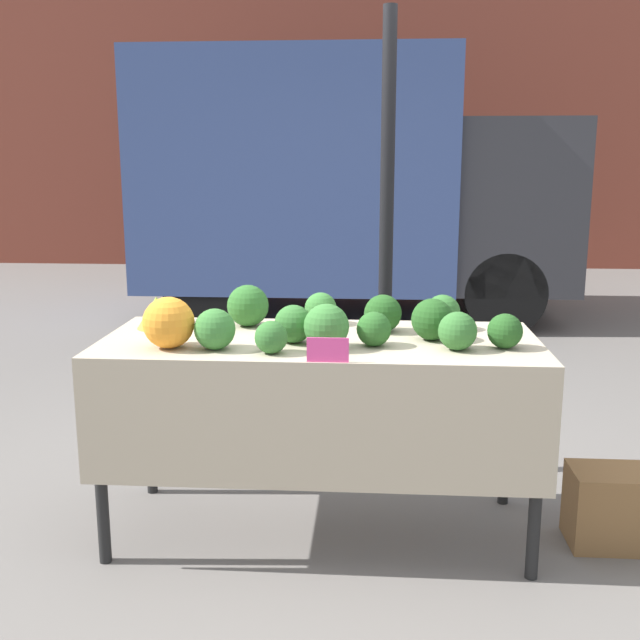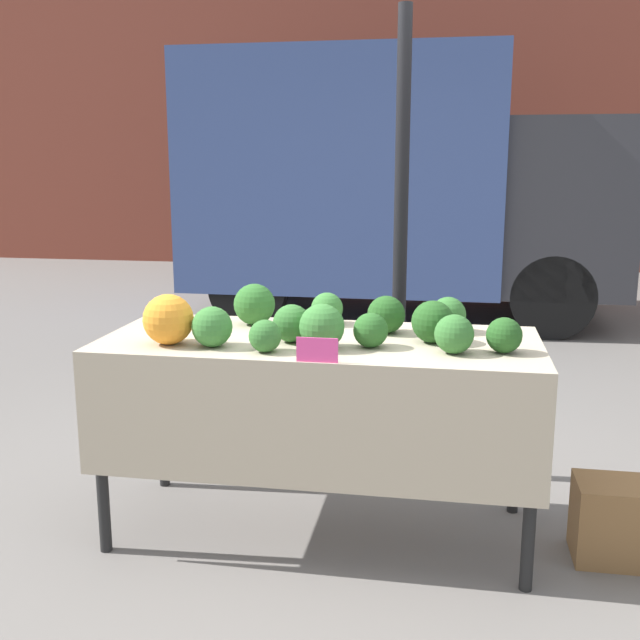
% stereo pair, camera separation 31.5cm
% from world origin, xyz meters
% --- Properties ---
extents(ground_plane, '(40.00, 40.00, 0.00)m').
position_xyz_m(ground_plane, '(0.00, 0.00, 0.00)').
color(ground_plane, slate).
extents(building_facade, '(16.00, 0.60, 6.70)m').
position_xyz_m(building_facade, '(0.00, 9.00, 3.35)').
color(building_facade, brown).
rests_on(building_facade, ground_plane).
extents(tent_pole, '(0.07, 0.07, 2.35)m').
position_xyz_m(tent_pole, '(0.28, 0.70, 1.17)').
color(tent_pole, black).
rests_on(tent_pole, ground_plane).
extents(parked_truck, '(4.33, 2.21, 2.67)m').
position_xyz_m(parked_truck, '(-0.13, 4.97, 1.42)').
color(parked_truck, '#384C84').
rests_on(parked_truck, ground_plane).
extents(market_table, '(1.85, 0.79, 0.88)m').
position_xyz_m(market_table, '(0.00, -0.07, 0.76)').
color(market_table, tan).
rests_on(market_table, ground_plane).
extents(orange_cauliflower, '(0.21, 0.21, 0.21)m').
position_xyz_m(orange_cauliflower, '(-0.59, -0.21, 0.99)').
color(orange_cauliflower, orange).
rests_on(orange_cauliflower, market_table).
extents(romanesco_head, '(0.18, 0.18, 0.14)m').
position_xyz_m(romanesco_head, '(-0.75, 0.15, 0.95)').
color(romanesco_head, '#93B238').
rests_on(romanesco_head, market_table).
extents(broccoli_head_0, '(0.13, 0.13, 0.13)m').
position_xyz_m(broccoli_head_0, '(-0.17, -0.27, 0.95)').
color(broccoli_head_0, '#336B2D').
rests_on(broccoli_head_0, market_table).
extents(broccoli_head_1, '(0.17, 0.17, 0.17)m').
position_xyz_m(broccoli_head_1, '(0.27, 0.15, 0.96)').
color(broccoli_head_1, '#23511E').
rests_on(broccoli_head_1, market_table).
extents(broccoli_head_2, '(0.18, 0.18, 0.18)m').
position_xyz_m(broccoli_head_2, '(0.47, 0.01, 0.97)').
color(broccoli_head_2, '#23511E').
rests_on(broccoli_head_2, market_table).
extents(broccoli_head_3, '(0.19, 0.19, 0.19)m').
position_xyz_m(broccoli_head_3, '(-0.34, 0.22, 0.98)').
color(broccoli_head_3, '#2D6628').
rests_on(broccoli_head_3, market_table).
extents(broccoli_head_4, '(0.16, 0.16, 0.16)m').
position_xyz_m(broccoli_head_4, '(-0.10, -0.08, 0.96)').
color(broccoli_head_4, '#336B2D').
rests_on(broccoli_head_4, market_table).
extents(broccoli_head_5, '(0.14, 0.14, 0.14)m').
position_xyz_m(broccoli_head_5, '(0.23, -0.12, 0.95)').
color(broccoli_head_5, '#285B23').
rests_on(broccoli_head_5, market_table).
extents(broccoli_head_6, '(0.18, 0.18, 0.18)m').
position_xyz_m(broccoli_head_6, '(0.04, -0.17, 0.97)').
color(broccoli_head_6, '#387533').
rests_on(broccoli_head_6, market_table).
extents(broccoli_head_7, '(0.14, 0.14, 0.14)m').
position_xyz_m(broccoli_head_7, '(0.75, -0.12, 0.95)').
color(broccoli_head_7, '#23511E').
rests_on(broccoli_head_7, market_table).
extents(broccoli_head_8, '(0.15, 0.15, 0.15)m').
position_xyz_m(broccoli_head_8, '(0.56, -0.16, 0.96)').
color(broccoli_head_8, '#336B2D').
rests_on(broccoli_head_8, market_table).
extents(broccoli_head_9, '(0.16, 0.16, 0.16)m').
position_xyz_m(broccoli_head_9, '(0.53, 0.22, 0.96)').
color(broccoli_head_9, '#336B2D').
rests_on(broccoli_head_9, market_table).
extents(broccoli_head_10, '(0.17, 0.17, 0.17)m').
position_xyz_m(broccoli_head_10, '(-0.40, -0.22, 0.96)').
color(broccoli_head_10, '#387533').
rests_on(broccoli_head_10, market_table).
extents(broccoli_head_11, '(0.15, 0.15, 0.15)m').
position_xyz_m(broccoli_head_11, '(-0.02, 0.29, 0.96)').
color(broccoli_head_11, '#387533').
rests_on(broccoli_head_11, market_table).
extents(price_sign, '(0.16, 0.01, 0.09)m').
position_xyz_m(price_sign, '(0.06, -0.38, 0.93)').
color(price_sign, '#EF4793').
rests_on(price_sign, market_table).
extents(produce_crate, '(0.45, 0.26, 0.33)m').
position_xyz_m(produce_crate, '(1.30, -0.03, 0.17)').
color(produce_crate, olive).
rests_on(produce_crate, ground_plane).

